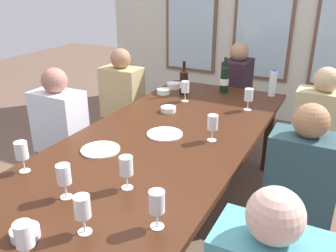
% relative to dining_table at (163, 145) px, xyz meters
% --- Properties ---
extents(ground_plane, '(12.00, 12.00, 0.00)m').
position_rel_dining_table_xyz_m(ground_plane, '(0.00, 0.00, -0.68)').
color(ground_plane, brown).
extents(back_wall_with_windows, '(4.31, 0.10, 2.90)m').
position_rel_dining_table_xyz_m(back_wall_with_windows, '(0.00, 2.64, 0.77)').
color(back_wall_with_windows, silver).
rests_on(back_wall_with_windows, ground).
extents(dining_table, '(1.11, 2.64, 0.74)m').
position_rel_dining_table_xyz_m(dining_table, '(0.00, 0.00, 0.00)').
color(dining_table, '#3D1F10').
rests_on(dining_table, ground).
extents(white_plate_0, '(0.24, 0.24, 0.01)m').
position_rel_dining_table_xyz_m(white_plate_0, '(-0.01, 0.04, 0.06)').
color(white_plate_0, white).
rests_on(white_plate_0, dining_table).
extents(white_plate_1, '(0.24, 0.24, 0.01)m').
position_rel_dining_table_xyz_m(white_plate_1, '(-0.25, -0.34, 0.06)').
color(white_plate_1, white).
rests_on(white_plate_1, dining_table).
extents(wine_bottle_0, '(0.08, 0.08, 0.32)m').
position_rel_dining_table_xyz_m(wine_bottle_0, '(0.03, 1.14, 0.18)').
color(wine_bottle_0, black).
rests_on(wine_bottle_0, dining_table).
extents(wine_bottle_1, '(0.08, 0.08, 0.30)m').
position_rel_dining_table_xyz_m(wine_bottle_1, '(-0.27, 0.91, 0.17)').
color(wine_bottle_1, black).
rests_on(wine_bottle_1, dining_table).
extents(tasting_bowl_0, '(0.12, 0.12, 0.04)m').
position_rel_dining_table_xyz_m(tasting_bowl_0, '(-0.03, -1.12, 0.08)').
color(tasting_bowl_0, white).
rests_on(tasting_bowl_0, dining_table).
extents(tasting_bowl_1, '(0.12, 0.12, 0.04)m').
position_rel_dining_table_xyz_m(tasting_bowl_1, '(-0.19, 0.45, 0.08)').
color(tasting_bowl_1, white).
rests_on(tasting_bowl_1, dining_table).
extents(tasting_bowl_2, '(0.12, 0.12, 0.05)m').
position_rel_dining_table_xyz_m(tasting_bowl_2, '(-0.43, 1.03, 0.09)').
color(tasting_bowl_2, white).
rests_on(tasting_bowl_2, dining_table).
extents(tasting_bowl_3, '(0.12, 0.12, 0.04)m').
position_rel_dining_table_xyz_m(tasting_bowl_3, '(-0.44, 0.84, 0.08)').
color(tasting_bowl_3, white).
rests_on(tasting_bowl_3, dining_table).
extents(water_bottle, '(0.06, 0.06, 0.24)m').
position_rel_dining_table_xyz_m(water_bottle, '(0.44, 1.23, 0.17)').
color(water_bottle, white).
rests_on(water_bottle, dining_table).
extents(wine_glass_0, '(0.07, 0.07, 0.17)m').
position_rel_dining_table_xyz_m(wine_glass_0, '(0.36, 0.77, 0.18)').
color(wine_glass_0, white).
rests_on(wine_glass_0, dining_table).
extents(wine_glass_1, '(0.07, 0.07, 0.17)m').
position_rel_dining_table_xyz_m(wine_glass_1, '(0.13, -0.63, 0.18)').
color(wine_glass_1, white).
rests_on(wine_glass_1, dining_table).
extents(wine_glass_2, '(0.07, 0.07, 0.17)m').
position_rel_dining_table_xyz_m(wine_glass_2, '(0.31, 0.10, 0.18)').
color(wine_glass_2, white).
rests_on(wine_glass_2, dining_table).
extents(wine_glass_3, '(0.07, 0.07, 0.17)m').
position_rel_dining_table_xyz_m(wine_glass_3, '(-0.08, -0.83, 0.18)').
color(wine_glass_3, white).
rests_on(wine_glass_3, dining_table).
extents(wine_glass_4, '(0.07, 0.07, 0.17)m').
position_rel_dining_table_xyz_m(wine_glass_4, '(0.16, -0.99, 0.18)').
color(wine_glass_4, white).
rests_on(wine_glass_4, dining_table).
extents(wine_glass_5, '(0.07, 0.07, 0.17)m').
position_rel_dining_table_xyz_m(wine_glass_5, '(-0.46, -0.74, 0.18)').
color(wine_glass_5, white).
rests_on(wine_glass_5, dining_table).
extents(wine_glass_6, '(0.07, 0.07, 0.17)m').
position_rel_dining_table_xyz_m(wine_glass_6, '(0.08, -1.21, 0.18)').
color(wine_glass_6, white).
rests_on(wine_glass_6, dining_table).
extents(wine_glass_7, '(0.07, 0.07, 0.17)m').
position_rel_dining_table_xyz_m(wine_glass_7, '(-0.18, 0.74, 0.18)').
color(wine_glass_7, white).
rests_on(wine_glass_7, dining_table).
extents(wine_glass_8, '(0.07, 0.07, 0.17)m').
position_rel_dining_table_xyz_m(wine_glass_8, '(0.41, -0.82, 0.18)').
color(wine_glass_8, white).
rests_on(wine_glass_8, dining_table).
extents(seated_person_2, '(0.38, 0.24, 1.11)m').
position_rel_dining_table_xyz_m(seated_person_2, '(-0.88, 0.84, -0.15)').
color(seated_person_2, '#38392F').
rests_on(seated_person_2, ground).
extents(seated_person_3, '(0.38, 0.24, 1.11)m').
position_rel_dining_table_xyz_m(seated_person_3, '(0.88, 0.92, -0.15)').
color(seated_person_3, '#273342').
rests_on(seated_person_3, ground).
extents(seated_person_4, '(0.38, 0.24, 1.11)m').
position_rel_dining_table_xyz_m(seated_person_4, '(-0.88, -0.01, -0.15)').
color(seated_person_4, '#2A3A2C').
rests_on(seated_person_4, ground).
extents(seated_person_5, '(0.38, 0.24, 1.11)m').
position_rel_dining_table_xyz_m(seated_person_5, '(0.88, -0.00, -0.15)').
color(seated_person_5, '#232C3E').
rests_on(seated_person_5, ground).
extents(seated_person_6, '(0.24, 0.38, 1.11)m').
position_rel_dining_table_xyz_m(seated_person_6, '(0.00, 1.67, -0.15)').
color(seated_person_6, '#30323E').
rests_on(seated_person_6, ground).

